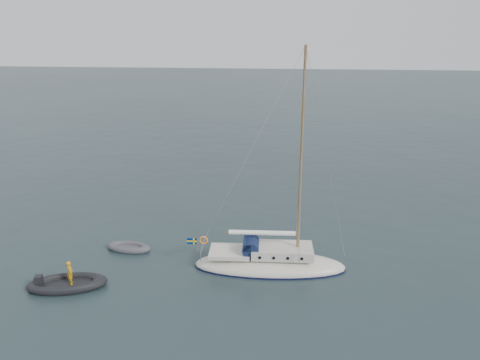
# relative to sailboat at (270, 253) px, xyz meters

# --- Properties ---
(ground) EXTENTS (300.00, 300.00, 0.00)m
(ground) POSITION_rel_sailboat_xyz_m (-2.42, 0.68, -1.02)
(ground) COLOR black
(ground) RESTS_ON ground
(sailboat) EXTENTS (9.49, 2.84, 13.51)m
(sailboat) POSITION_rel_sailboat_xyz_m (0.00, 0.00, 0.00)
(sailboat) COLOR beige
(sailboat) RESTS_ON ground
(dinghy) EXTENTS (2.94, 1.33, 0.42)m
(dinghy) POSITION_rel_sailboat_xyz_m (-9.23, 1.38, -0.84)
(dinghy) COLOR #4A494E
(dinghy) RESTS_ON ground
(rib) EXTENTS (4.35, 1.98, 1.60)m
(rib) POSITION_rel_sailboat_xyz_m (-11.07, -3.47, -0.77)
(rib) COLOR black
(rib) RESTS_ON ground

